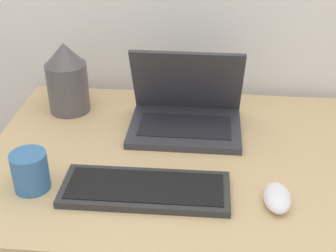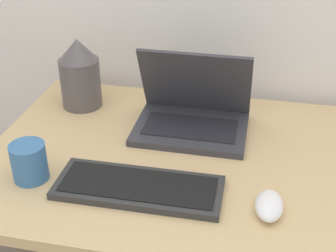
{
  "view_description": "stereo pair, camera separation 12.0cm",
  "coord_description": "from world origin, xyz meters",
  "px_view_note": "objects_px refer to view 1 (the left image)",
  "views": [
    {
      "loc": [
        0.06,
        -0.67,
        1.48
      ],
      "look_at": [
        -0.04,
        0.36,
        0.88
      ],
      "focal_mm": 50.0,
      "sensor_mm": 36.0,
      "label": 1
    },
    {
      "loc": [
        0.18,
        -0.65,
        1.48
      ],
      "look_at": [
        -0.04,
        0.36,
        0.88
      ],
      "focal_mm": 50.0,
      "sensor_mm": 36.0,
      "label": 2
    }
  ],
  "objects_px": {
    "mug": "(30,171)",
    "vase": "(67,78)",
    "laptop": "(187,111)",
    "keyboard": "(145,189)",
    "mouse": "(277,198)"
  },
  "relations": [
    {
      "from": "mouse",
      "to": "mug",
      "type": "height_order",
      "value": "mug"
    },
    {
      "from": "keyboard",
      "to": "laptop",
      "type": "bearing_deg",
      "value": 76.05
    },
    {
      "from": "vase",
      "to": "keyboard",
      "type": "bearing_deg",
      "value": -53.35
    },
    {
      "from": "laptop",
      "to": "mouse",
      "type": "relative_size",
      "value": 3.02
    },
    {
      "from": "mouse",
      "to": "mug",
      "type": "xyz_separation_m",
      "value": [
        -0.59,
        0.01,
        0.03
      ]
    },
    {
      "from": "laptop",
      "to": "mug",
      "type": "relative_size",
      "value": 3.32
    },
    {
      "from": "laptop",
      "to": "vase",
      "type": "distance_m",
      "value": 0.39
    },
    {
      "from": "mug",
      "to": "mouse",
      "type": "bearing_deg",
      "value": -0.94
    },
    {
      "from": "mouse",
      "to": "vase",
      "type": "distance_m",
      "value": 0.74
    },
    {
      "from": "mug",
      "to": "keyboard",
      "type": "bearing_deg",
      "value": 1.24
    },
    {
      "from": "laptop",
      "to": "keyboard",
      "type": "relative_size",
      "value": 0.8
    },
    {
      "from": "mouse",
      "to": "vase",
      "type": "bearing_deg",
      "value": 145.72
    },
    {
      "from": "mug",
      "to": "vase",
      "type": "bearing_deg",
      "value": 92.62
    },
    {
      "from": "mouse",
      "to": "mug",
      "type": "bearing_deg",
      "value": 179.06
    },
    {
      "from": "laptop",
      "to": "vase",
      "type": "height_order",
      "value": "laptop"
    }
  ]
}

